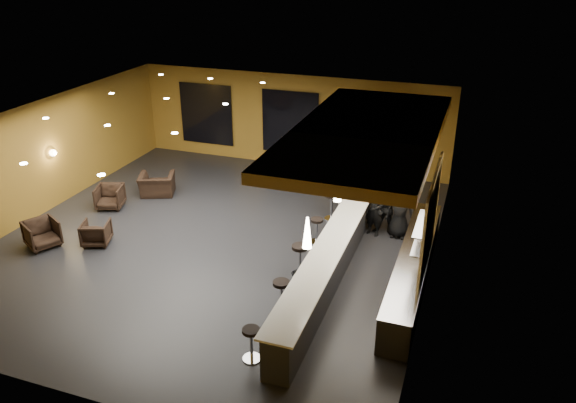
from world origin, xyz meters
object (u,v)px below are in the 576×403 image
(pendant_0, at_px, (307,233))
(bar_stool_0, at_px, (251,340))
(armchair_d, at_px, (157,185))
(prep_counter, at_px, (413,269))
(bar_stool_3, at_px, (317,227))
(bar_stool_1, at_px, (281,292))
(bar_counter, at_px, (330,263))
(staff_b, at_px, (387,209))
(armchair_c, at_px, (110,197))
(staff_c, at_px, (400,211))
(staff_a, at_px, (375,210))
(bar_stool_2, at_px, (300,256))
(pendant_1, at_px, (338,188))
(column, at_px, (370,157))
(pendant_2, at_px, (360,155))
(bar_stool_4, at_px, (332,203))
(armchair_b, at_px, (96,233))
(armchair_a, at_px, (42,234))

(pendant_0, height_order, bar_stool_0, pendant_0)
(armchair_d, bearing_deg, prep_counter, 141.09)
(bar_stool_3, bearing_deg, bar_stool_1, -86.86)
(bar_counter, height_order, staff_b, staff_b)
(armchair_c, bearing_deg, staff_c, -11.35)
(staff_a, height_order, bar_stool_2, staff_a)
(bar_stool_2, bearing_deg, bar_counter, 1.86)
(staff_c, xyz_separation_m, armchair_d, (-8.24, 0.30, -0.44))
(pendant_1, bearing_deg, column, 90.00)
(pendant_1, distance_m, pendant_2, 2.50)
(armchair_c, distance_m, bar_stool_4, 7.15)
(bar_counter, bearing_deg, pendant_2, 90.00)
(pendant_2, distance_m, armchair_b, 7.82)
(pendant_1, relative_size, staff_b, 0.44)
(column, height_order, bar_stool_1, column)
(pendant_1, height_order, armchair_c, pendant_1)
(armchair_c, height_order, bar_stool_2, bar_stool_2)
(bar_stool_1, bearing_deg, armchair_a, 174.60)
(prep_counter, bearing_deg, armchair_b, -174.47)
(staff_b, distance_m, armchair_d, 7.88)
(staff_a, relative_size, bar_stool_0, 2.05)
(pendant_2, relative_size, staff_a, 0.45)
(armchair_b, bearing_deg, staff_b, -176.41)
(staff_a, xyz_separation_m, bar_stool_1, (-1.25, -4.50, -0.26))
(staff_a, distance_m, armchair_a, 9.47)
(armchair_b, bearing_deg, pendant_0, 146.56)
(staff_c, bearing_deg, bar_stool_3, -151.42)
(armchair_d, bearing_deg, pendant_1, 136.61)
(staff_c, relative_size, bar_stool_1, 2.01)
(armchair_b, distance_m, armchair_c, 2.43)
(bar_counter, relative_size, staff_c, 4.91)
(armchair_b, distance_m, bar_stool_3, 6.27)
(staff_c, xyz_separation_m, bar_stool_3, (-2.15, -1.14, -0.34))
(armchair_b, distance_m, bar_stool_0, 6.81)
(column, xyz_separation_m, bar_stool_1, (-0.70, -6.27, -1.23))
(column, relative_size, pendant_1, 5.00)
(staff_c, bearing_deg, column, 128.02)
(prep_counter, bearing_deg, staff_b, 114.51)
(prep_counter, bearing_deg, pendant_2, 128.66)
(column, distance_m, staff_b, 2.09)
(staff_c, height_order, armchair_b, staff_c)
(pendant_1, xyz_separation_m, staff_c, (1.26, 2.45, -1.54))
(armchair_a, distance_m, armchair_d, 4.37)
(armchair_b, bearing_deg, bar_stool_4, -167.34)
(pendant_0, height_order, armchair_c, pendant_0)
(pendant_0, relative_size, bar_stool_0, 0.92)
(prep_counter, distance_m, staff_a, 2.77)
(pendant_0, bearing_deg, staff_a, 83.54)
(armchair_c, distance_m, armchair_d, 1.67)
(pendant_0, bearing_deg, staff_b, 79.92)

